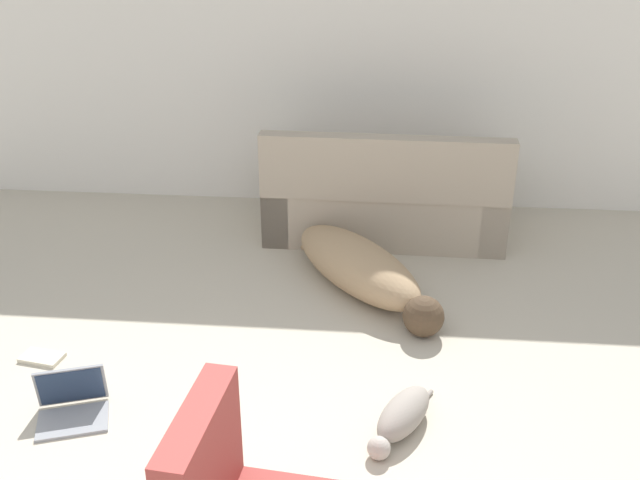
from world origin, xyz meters
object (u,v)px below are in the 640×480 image
at_px(cat, 402,416).
at_px(laptop_open, 72,400).
at_px(dog, 361,269).
at_px(book_cream, 42,357).
at_px(couch, 384,199).

bearing_deg(cat, laptop_open, -61.16).
bearing_deg(laptop_open, cat, -18.27).
xyz_separation_m(dog, book_cream, (-1.78, -0.95, -0.15)).
xyz_separation_m(couch, book_cream, (-1.92, -1.88, -0.26)).
bearing_deg(laptop_open, couch, 37.32).
xyz_separation_m(couch, laptop_open, (-1.56, -2.31, -0.20)).
bearing_deg(book_cream, dog, 28.00).
distance_m(dog, cat, 1.39).
distance_m(laptop_open, book_cream, 0.57).
bearing_deg(book_cream, cat, -11.68).
bearing_deg(dog, cat, -27.77).
bearing_deg(cat, dog, -141.36).
bearing_deg(book_cream, couch, 44.36).
distance_m(couch, cat, 2.31).
distance_m(couch, book_cream, 2.70).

